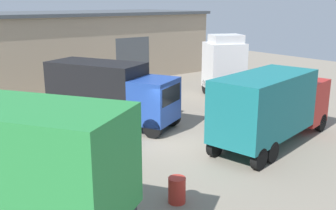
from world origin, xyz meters
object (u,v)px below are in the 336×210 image
object	(u,v)px
box_truck_red	(273,104)
oil_drum	(177,190)
tractor_unit_white	(226,68)
box_truck_blue	(110,90)

from	to	relation	value
box_truck_red	oil_drum	world-z (taller)	box_truck_red
tractor_unit_white	box_truck_blue	distance (m)	9.61
box_truck_blue	oil_drum	bearing A→B (deg)	-42.50
tractor_unit_white	box_truck_red	bearing A→B (deg)	171.06
box_truck_red	oil_drum	bearing A→B (deg)	-177.48
tractor_unit_white	oil_drum	size ratio (longest dim) A/B	7.67
box_truck_red	box_truck_blue	world-z (taller)	box_truck_red
oil_drum	box_truck_red	bearing A→B (deg)	13.90
tractor_unit_white	box_truck_red	world-z (taller)	tractor_unit_white
tractor_unit_white	box_truck_blue	xyz separation A→B (m)	(-9.58, -0.78, -0.14)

